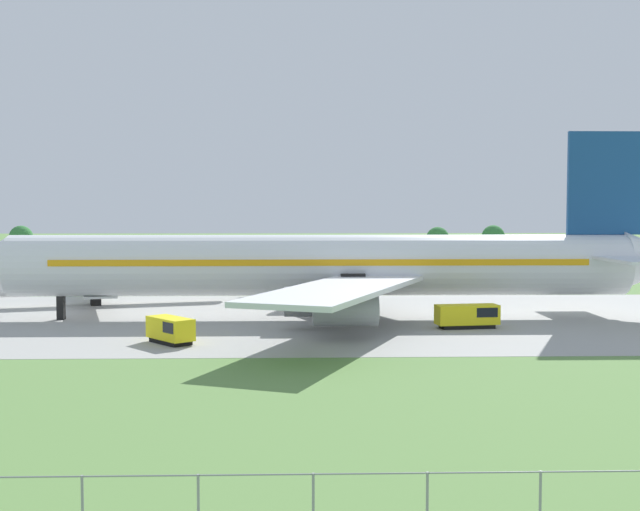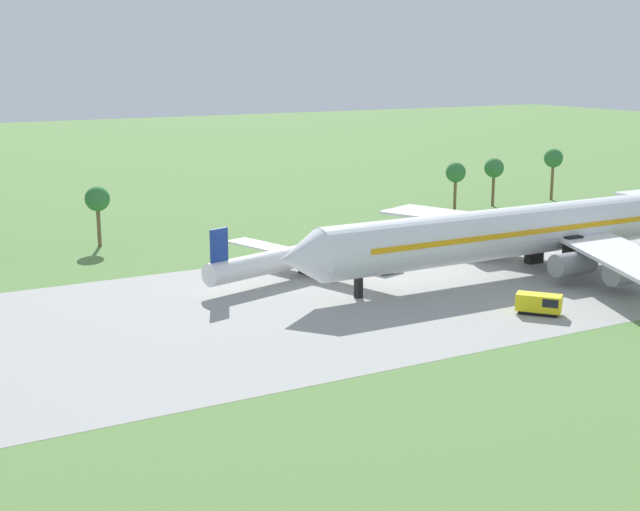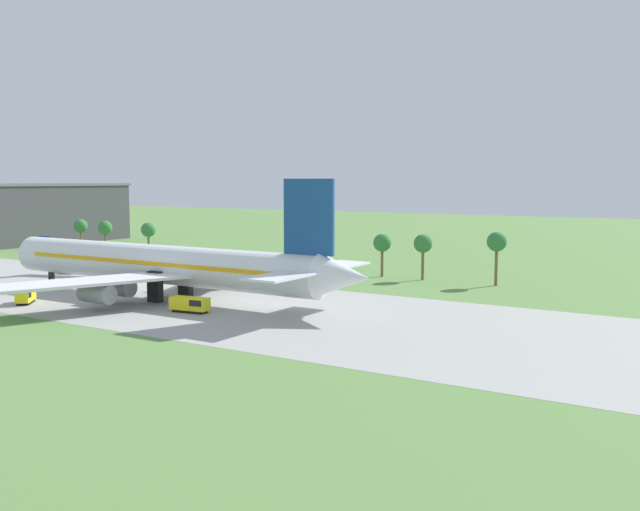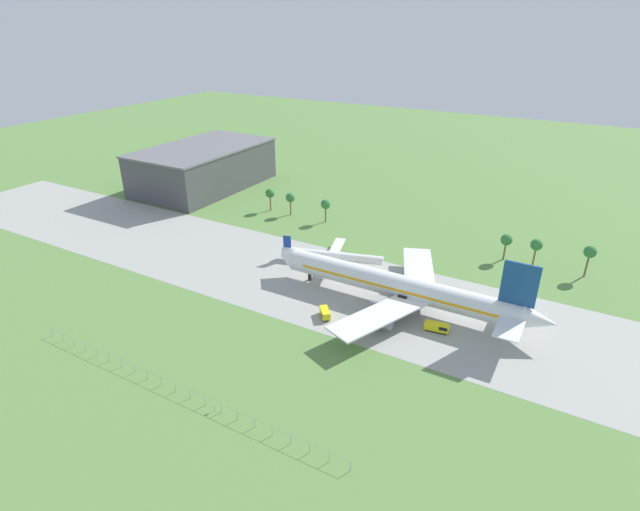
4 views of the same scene
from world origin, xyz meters
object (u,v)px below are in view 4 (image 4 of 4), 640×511
regional_aircraft (331,256)px  terminal_building (204,167)px  baggage_tug (438,327)px  no_stopping_sign (215,407)px  fuel_truck (325,313)px  jet_airliner (402,287)px

regional_aircraft → terminal_building: 95.88m
baggage_tug → no_stopping_sign: bearing=-121.3°
terminal_building → fuel_truck: bearing=-34.3°
baggage_tug → terminal_building: terminal_building is taller
jet_airliner → baggage_tug: jet_airliner is taller
regional_aircraft → baggage_tug: regional_aircraft is taller
fuel_truck → jet_airliner: bearing=46.1°
baggage_tug → regional_aircraft: bearing=153.7°
regional_aircraft → no_stopping_sign: (11.10, -68.00, -1.55)m
terminal_building → jet_airliner: bearing=-24.8°
fuel_truck → baggage_tug: bearing=16.7°
no_stopping_sign → terminal_building: (-97.84, 108.33, 8.10)m
no_stopping_sign → terminal_building: terminal_building is taller
regional_aircraft → terminal_building: size_ratio=0.51×
regional_aircraft → fuel_truck: size_ratio=6.35×
baggage_tug → terminal_building: 140.85m
baggage_tug → terminal_building: size_ratio=0.10×
regional_aircraft → fuel_truck: (13.40, -27.99, -1.39)m
no_stopping_sign → terminal_building: 146.20m
jet_airliner → regional_aircraft: size_ratio=2.42×
jet_airliner → baggage_tug: size_ratio=12.39×
jet_airliner → fuel_truck: (-14.68, -15.24, -4.29)m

